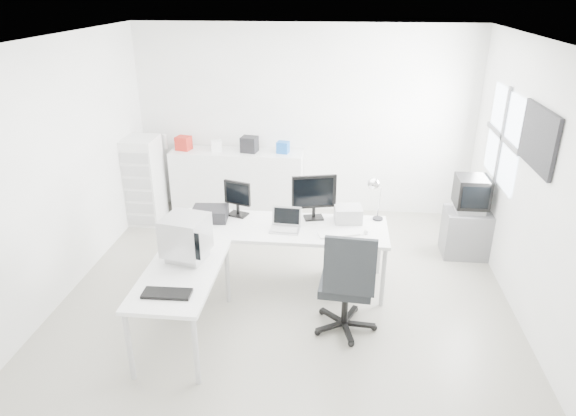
# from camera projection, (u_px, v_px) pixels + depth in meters

# --- Properties ---
(floor) EXTENTS (5.00, 5.00, 0.01)m
(floor) POSITION_uv_depth(u_px,v_px,m) (286.00, 294.00, 5.91)
(floor) COLOR beige
(floor) RESTS_ON ground
(ceiling) EXTENTS (5.00, 5.00, 0.01)m
(ceiling) POSITION_uv_depth(u_px,v_px,m) (286.00, 40.00, 4.78)
(ceiling) COLOR white
(ceiling) RESTS_ON back_wall
(back_wall) EXTENTS (5.00, 0.02, 2.80)m
(back_wall) POSITION_uv_depth(u_px,v_px,m) (304.00, 122.00, 7.62)
(back_wall) COLOR white
(back_wall) RESTS_ON floor
(left_wall) EXTENTS (0.02, 5.00, 2.80)m
(left_wall) POSITION_uv_depth(u_px,v_px,m) (58.00, 172.00, 5.58)
(left_wall) COLOR white
(left_wall) RESTS_ON floor
(right_wall) EXTENTS (0.02, 5.00, 2.80)m
(right_wall) POSITION_uv_depth(u_px,v_px,m) (535.00, 190.00, 5.11)
(right_wall) COLOR white
(right_wall) RESTS_ON floor
(window) EXTENTS (0.02, 1.20, 1.10)m
(window) POSITION_uv_depth(u_px,v_px,m) (503.00, 137.00, 6.12)
(window) COLOR white
(window) RESTS_ON right_wall
(wall_picture) EXTENTS (0.04, 0.90, 0.60)m
(wall_picture) POSITION_uv_depth(u_px,v_px,m) (539.00, 138.00, 5.00)
(wall_picture) COLOR black
(wall_picture) RESTS_ON right_wall
(main_desk) EXTENTS (2.40, 0.80, 0.75)m
(main_desk) POSITION_uv_depth(u_px,v_px,m) (282.00, 255.00, 5.99)
(main_desk) COLOR white
(main_desk) RESTS_ON floor
(side_desk) EXTENTS (0.70, 1.40, 0.75)m
(side_desk) POSITION_uv_depth(u_px,v_px,m) (184.00, 305.00, 5.06)
(side_desk) COLOR white
(side_desk) RESTS_ON floor
(drawer_pedestal) EXTENTS (0.40, 0.50, 0.60)m
(drawer_pedestal) POSITION_uv_depth(u_px,v_px,m) (342.00, 262.00, 6.00)
(drawer_pedestal) COLOR white
(drawer_pedestal) RESTS_ON floor
(inkjet_printer) EXTENTS (0.43, 0.34, 0.14)m
(inkjet_printer) POSITION_uv_depth(u_px,v_px,m) (210.00, 214.00, 5.98)
(inkjet_printer) COLOR black
(inkjet_printer) RESTS_ON main_desk
(lcd_monitor_small) EXTENTS (0.38, 0.29, 0.42)m
(lcd_monitor_small) POSITION_uv_depth(u_px,v_px,m) (237.00, 199.00, 6.03)
(lcd_monitor_small) COLOR black
(lcd_monitor_small) RESTS_ON main_desk
(lcd_monitor_large) EXTENTS (0.55, 0.33, 0.54)m
(lcd_monitor_large) POSITION_uv_depth(u_px,v_px,m) (314.00, 197.00, 5.92)
(lcd_monitor_large) COLOR black
(lcd_monitor_large) RESTS_ON main_desk
(laptop) EXTENTS (0.38, 0.39, 0.24)m
(laptop) POSITION_uv_depth(u_px,v_px,m) (285.00, 221.00, 5.69)
(laptop) COLOR #B7B7BA
(laptop) RESTS_ON main_desk
(white_keyboard) EXTENTS (0.47, 0.27, 0.02)m
(white_keyboard) POSITION_uv_depth(u_px,v_px,m) (339.00, 234.00, 5.63)
(white_keyboard) COLOR white
(white_keyboard) RESTS_ON main_desk
(white_mouse) EXTENTS (0.06, 0.06, 0.06)m
(white_mouse) POSITION_uv_depth(u_px,v_px,m) (366.00, 232.00, 5.64)
(white_mouse) COLOR white
(white_mouse) RESTS_ON main_desk
(laser_printer) EXTENTS (0.34, 0.30, 0.18)m
(laser_printer) POSITION_uv_depth(u_px,v_px,m) (348.00, 214.00, 5.93)
(laser_printer) COLOR #ACACAC
(laser_printer) RESTS_ON main_desk
(desk_lamp) EXTENTS (0.17, 0.17, 0.46)m
(desk_lamp) POSITION_uv_depth(u_px,v_px,m) (379.00, 201.00, 5.91)
(desk_lamp) COLOR silver
(desk_lamp) RESTS_ON main_desk
(crt_monitor) EXTENTS (0.43, 0.43, 0.42)m
(crt_monitor) POSITION_uv_depth(u_px,v_px,m) (186.00, 240.00, 5.06)
(crt_monitor) COLOR #B7B7BA
(crt_monitor) RESTS_ON side_desk
(black_keyboard) EXTENTS (0.44, 0.18, 0.03)m
(black_keyboard) POSITION_uv_depth(u_px,v_px,m) (167.00, 293.00, 4.54)
(black_keyboard) COLOR black
(black_keyboard) RESTS_ON side_desk
(office_chair) EXTENTS (0.72, 0.72, 1.16)m
(office_chair) POSITION_uv_depth(u_px,v_px,m) (346.00, 279.00, 5.11)
(office_chair) COLOR #242729
(office_chair) RESTS_ON floor
(tv_cabinet) EXTENTS (0.57, 0.46, 0.62)m
(tv_cabinet) POSITION_uv_depth(u_px,v_px,m) (465.00, 233.00, 6.67)
(tv_cabinet) COLOR slate
(tv_cabinet) RESTS_ON floor
(crt_tv) EXTENTS (0.50, 0.48, 0.45)m
(crt_tv) POSITION_uv_depth(u_px,v_px,m) (471.00, 195.00, 6.46)
(crt_tv) COLOR black
(crt_tv) RESTS_ON tv_cabinet
(sideboard) EXTENTS (1.98, 0.49, 0.99)m
(sideboard) POSITION_uv_depth(u_px,v_px,m) (238.00, 182.00, 7.84)
(sideboard) COLOR white
(sideboard) RESTS_ON floor
(clutter_box_a) EXTENTS (0.24, 0.22, 0.20)m
(clutter_box_a) POSITION_uv_depth(u_px,v_px,m) (184.00, 143.00, 7.68)
(clutter_box_a) COLOR red
(clutter_box_a) RESTS_ON sideboard
(clutter_box_b) EXTENTS (0.19, 0.18, 0.16)m
(clutter_box_b) POSITION_uv_depth(u_px,v_px,m) (216.00, 146.00, 7.64)
(clutter_box_b) COLOR white
(clutter_box_b) RESTS_ON sideboard
(clutter_box_c) EXTENTS (0.26, 0.24, 0.23)m
(clutter_box_c) POSITION_uv_depth(u_px,v_px,m) (249.00, 144.00, 7.58)
(clutter_box_c) COLOR black
(clutter_box_c) RESTS_ON sideboard
(clutter_box_d) EXTENTS (0.19, 0.18, 0.17)m
(clutter_box_d) POSITION_uv_depth(u_px,v_px,m) (283.00, 147.00, 7.54)
(clutter_box_d) COLOR #1856AE
(clutter_box_d) RESTS_ON sideboard
(clutter_bottle) EXTENTS (0.07, 0.07, 0.22)m
(clutter_bottle) POSITION_uv_depth(u_px,v_px,m) (165.00, 141.00, 7.74)
(clutter_bottle) COLOR white
(clutter_bottle) RESTS_ON sideboard
(filing_cabinet) EXTENTS (0.45, 0.53, 1.28)m
(filing_cabinet) POSITION_uv_depth(u_px,v_px,m) (144.00, 180.00, 7.50)
(filing_cabinet) COLOR white
(filing_cabinet) RESTS_ON floor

